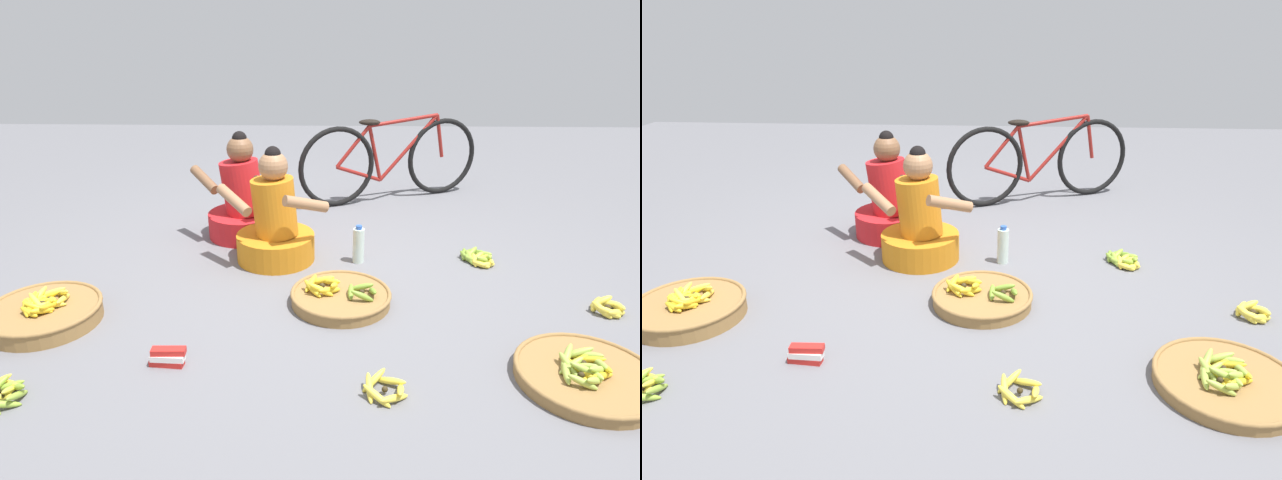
% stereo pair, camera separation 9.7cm
% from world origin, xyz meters
% --- Properties ---
extents(ground_plane, '(10.00, 10.00, 0.00)m').
position_xyz_m(ground_plane, '(0.00, 0.00, 0.00)').
color(ground_plane, slate).
extents(vendor_woman_front, '(0.74, 0.52, 0.77)m').
position_xyz_m(vendor_woman_front, '(-0.31, 0.30, 0.25)').
color(vendor_woman_front, orange).
rests_on(vendor_woman_front, ground).
extents(vendor_woman_behind, '(0.75, 0.53, 0.78)m').
position_xyz_m(vendor_woman_behind, '(-0.59, 0.72, 0.25)').
color(vendor_woman_behind, red).
rests_on(vendor_woman_behind, ground).
extents(bicycle_leaning, '(1.59, 0.69, 0.73)m').
position_xyz_m(bicycle_leaning, '(0.56, 1.60, 0.36)').
color(bicycle_leaning, black).
rests_on(bicycle_leaning, ground).
extents(banana_basket_back_center, '(0.64, 0.64, 0.14)m').
position_xyz_m(banana_basket_back_center, '(1.22, -0.99, 0.04)').
color(banana_basket_back_center, olive).
rests_on(banana_basket_back_center, ground).
extents(banana_basket_mid_right, '(0.58, 0.58, 0.15)m').
position_xyz_m(banana_basket_mid_right, '(0.12, -0.30, 0.04)').
color(banana_basket_mid_right, olive).
rests_on(banana_basket_mid_right, ground).
extents(banana_basket_mid_left, '(0.60, 0.60, 0.17)m').
position_xyz_m(banana_basket_mid_left, '(-1.47, -0.55, 0.06)').
color(banana_basket_mid_left, olive).
rests_on(banana_basket_mid_left, ground).
extents(loose_bananas_front_right, '(0.22, 0.22, 0.09)m').
position_xyz_m(loose_bananas_front_right, '(0.31, -1.11, 0.03)').
color(loose_bananas_front_right, yellow).
rests_on(loose_bananas_front_right, ground).
extents(loose_bananas_back_right, '(0.21, 0.21, 0.09)m').
position_xyz_m(loose_bananas_back_right, '(1.60, -0.36, 0.03)').
color(loose_bananas_back_right, yellow).
rests_on(loose_bananas_back_right, ground).
extents(loose_bananas_front_left, '(0.23, 0.27, 0.09)m').
position_xyz_m(loose_bananas_front_left, '(1.04, 0.29, 0.03)').
color(loose_bananas_front_left, '#8CAD38').
rests_on(loose_bananas_front_left, ground).
extents(water_bottle, '(0.08, 0.08, 0.26)m').
position_xyz_m(water_bottle, '(0.24, 0.27, 0.12)').
color(water_bottle, silver).
rests_on(water_bottle, ground).
extents(packet_carton_stack, '(0.17, 0.07, 0.09)m').
position_xyz_m(packet_carton_stack, '(-0.70, -0.92, 0.04)').
color(packet_carton_stack, red).
rests_on(packet_carton_stack, ground).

